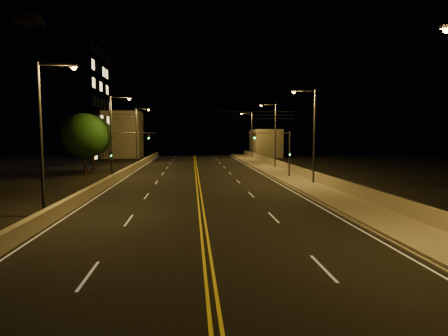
{
  "coord_description": "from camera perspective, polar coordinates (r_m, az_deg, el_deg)",
  "views": [
    {
      "loc": [
        -0.62,
        -12.4,
        5.27
      ],
      "look_at": [
        2.0,
        18.0,
        2.5
      ],
      "focal_mm": 30.0,
      "sensor_mm": 36.0,
      "label": 1
    }
  ],
  "objects": [
    {
      "name": "jersey_barrier",
      "position": [
        33.84,
        -19.4,
        -3.29
      ],
      "size": [
        0.45,
        120.0,
        0.91
      ],
      "primitive_type": "cube",
      "color": "gray",
      "rests_on": "ground"
    },
    {
      "name": "distant_building_right",
      "position": [
        87.6,
        6.36,
        3.78
      ],
      "size": [
        6.0,
        10.0,
        6.35
      ],
      "primitive_type": "cube",
      "color": "gray",
      "rests_on": "ground"
    },
    {
      "name": "traffic_signal_left",
      "position": [
        44.54,
        -15.45,
        2.84
      ],
      "size": [
        5.11,
        0.31,
        5.61
      ],
      "color": "#2D2D33",
      "rests_on": "ground"
    },
    {
      "name": "streetlight_2",
      "position": [
        56.29,
        7.58,
        5.47
      ],
      "size": [
        2.55,
        0.28,
        9.76
      ],
      "color": "#2D2D33",
      "rests_on": "ground"
    },
    {
      "name": "tree_1",
      "position": [
        59.35,
        -19.43,
        4.68
      ],
      "size": [
        5.92,
        5.92,
        8.02
      ],
      "color": "black",
      "rests_on": "ground"
    },
    {
      "name": "streetlight_4",
      "position": [
        26.48,
        -25.65,
        5.38
      ],
      "size": [
        2.55,
        0.28,
        9.76
      ],
      "color": "#2D2D33",
      "rests_on": "ground"
    },
    {
      "name": "parapet_wall",
      "position": [
        35.22,
        16.91,
        -2.33
      ],
      "size": [
        0.3,
        120.0,
        1.0
      ],
      "primitive_type": "cube",
      "color": "gray",
      "rests_on": "sidewalk"
    },
    {
      "name": "building_tower",
      "position": [
        73.99,
        -27.22,
        9.87
      ],
      "size": [
        24.0,
        15.0,
        25.24
      ],
      "color": "gray",
      "rests_on": "ground"
    },
    {
      "name": "tree_0",
      "position": [
        51.22,
        -20.56,
        4.57
      ],
      "size": [
        5.87,
        5.87,
        7.95
      ],
      "color": "black",
      "rests_on": "ground"
    },
    {
      "name": "streetlight_3",
      "position": [
        77.88,
        4.08,
        5.41
      ],
      "size": [
        2.55,
        0.28,
        9.76
      ],
      "color": "#2D2D33",
      "rests_on": "ground"
    },
    {
      "name": "streetlight_5",
      "position": [
        46.71,
        -16.5,
        5.37
      ],
      "size": [
        2.55,
        0.28,
        9.76
      ],
      "color": "#2D2D33",
      "rests_on": "ground"
    },
    {
      "name": "distant_building_left",
      "position": [
        87.3,
        -15.13,
        4.93
      ],
      "size": [
        8.0,
        8.0,
        10.32
      ],
      "primitive_type": "cube",
      "color": "gray",
      "rests_on": "ground"
    },
    {
      "name": "streetlight_1",
      "position": [
        39.12,
        13.24,
        5.53
      ],
      "size": [
        2.55,
        0.28,
        9.76
      ],
      "color": "#2D2D33",
      "rests_on": "ground"
    },
    {
      "name": "streetlight_6",
      "position": [
        66.75,
        -13.0,
        5.33
      ],
      "size": [
        2.55,
        0.28,
        9.76
      ],
      "color": "#2D2D33",
      "rests_on": "ground"
    },
    {
      "name": "traffic_signal_right",
      "position": [
        45.05,
        8.66,
        2.99
      ],
      "size": [
        5.11,
        0.31,
        5.61
      ],
      "color": "#2D2D33",
      "rests_on": "ground"
    },
    {
      "name": "sidewalk",
      "position": [
        34.74,
        14.35,
        -3.45
      ],
      "size": [
        3.6,
        120.0,
        0.3
      ],
      "primitive_type": "cube",
      "color": "gray",
      "rests_on": "ground"
    },
    {
      "name": "curb",
      "position": [
        34.18,
        11.38,
        -3.66
      ],
      "size": [
        0.14,
        120.0,
        0.15
      ],
      "primitive_type": "cube",
      "color": "gray",
      "rests_on": "ground"
    },
    {
      "name": "parapet_rail",
      "position": [
        35.16,
        16.94,
        -1.47
      ],
      "size": [
        0.06,
        120.0,
        0.06
      ],
      "primitive_type": "cylinder",
      "rotation": [
        1.57,
        0.0,
        0.0
      ],
      "color": "black",
      "rests_on": "parapet_wall"
    },
    {
      "name": "lane_markings",
      "position": [
        32.76,
        -3.79,
        -4.04
      ],
      "size": [
        17.32,
        116.0,
        0.0
      ],
      "color": "silver",
      "rests_on": "road"
    },
    {
      "name": "overhead_wires",
      "position": [
        41.96,
        -4.11,
        8.08
      ],
      "size": [
        22.0,
        0.03,
        0.83
      ],
      "color": "black"
    },
    {
      "name": "ground",
      "position": [
        13.49,
        -2.0,
        -17.81
      ],
      "size": [
        160.0,
        160.0,
        0.0
      ],
      "primitive_type": "plane",
      "color": "black",
      "rests_on": "ground"
    },
    {
      "name": "road",
      "position": [
        32.83,
        -3.79,
        -4.04
      ],
      "size": [
        18.0,
        120.0,
        0.02
      ],
      "primitive_type": "cube",
      "color": "black",
      "rests_on": "ground"
    }
  ]
}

